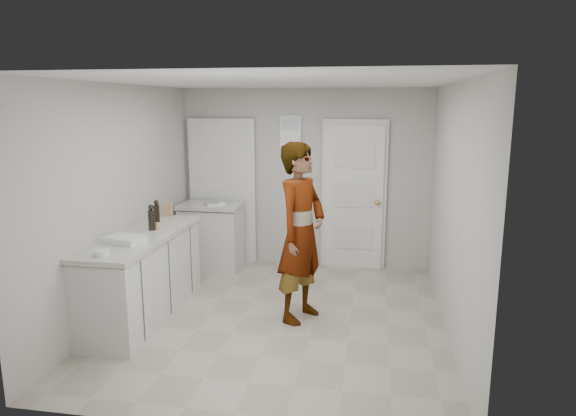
% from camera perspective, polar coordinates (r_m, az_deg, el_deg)
% --- Properties ---
extents(ground, '(4.00, 4.00, 0.00)m').
position_cam_1_polar(ground, '(5.71, -1.06, -12.10)').
color(ground, gray).
rests_on(ground, ground).
extents(room_shell, '(4.00, 4.00, 4.00)m').
position_cam_1_polar(room_shell, '(7.29, 0.44, 1.55)').
color(room_shell, '#B6B3AC').
rests_on(room_shell, ground).
extents(main_counter, '(0.64, 1.96, 0.93)m').
position_cam_1_polar(main_counter, '(5.81, -15.79, -7.60)').
color(main_counter, silver).
rests_on(main_counter, ground).
extents(side_counter, '(0.84, 0.61, 0.93)m').
position_cam_1_polar(side_counter, '(7.29, -8.47, -3.37)').
color(side_counter, silver).
rests_on(side_counter, ground).
extents(person, '(0.70, 0.82, 1.91)m').
position_cam_1_polar(person, '(5.41, 1.46, -2.75)').
color(person, silver).
rests_on(person, ground).
extents(cake_mix_box, '(0.11, 0.05, 0.17)m').
position_cam_1_polar(cake_mix_box, '(6.47, -13.18, -0.15)').
color(cake_mix_box, '#9F7B4F').
rests_on(cake_mix_box, main_counter).
extents(spice_jar, '(0.05, 0.05, 0.08)m').
position_cam_1_polar(spice_jar, '(5.81, -14.26, -1.98)').
color(spice_jar, tan).
rests_on(spice_jar, main_counter).
extents(oil_cruet_a, '(0.07, 0.07, 0.28)m').
position_cam_1_polar(oil_cruet_a, '(5.80, -14.94, -1.07)').
color(oil_cruet_a, black).
rests_on(oil_cruet_a, main_counter).
extents(oil_cruet_b, '(0.07, 0.07, 0.30)m').
position_cam_1_polar(oil_cruet_b, '(5.99, -14.38, -0.58)').
color(oil_cruet_b, black).
rests_on(oil_cruet_b, main_counter).
extents(baking_dish, '(0.41, 0.33, 0.06)m').
position_cam_1_polar(baking_dish, '(5.37, -17.73, -3.39)').
color(baking_dish, silver).
rests_on(baking_dish, main_counter).
extents(egg_bowl, '(0.13, 0.13, 0.05)m').
position_cam_1_polar(egg_bowl, '(5.00, -19.97, -4.69)').
color(egg_bowl, silver).
rests_on(egg_bowl, main_counter).
extents(papers, '(0.37, 0.39, 0.01)m').
position_cam_1_polar(papers, '(7.15, -8.09, 0.47)').
color(papers, white).
rests_on(papers, side_counter).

